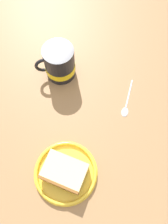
{
  "coord_description": "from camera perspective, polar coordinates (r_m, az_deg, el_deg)",
  "views": [
    {
      "loc": [
        -18.58,
        -8.3,
        59.95
      ],
      "look_at": [
        4.51,
        -1.93,
        3.0
      ],
      "focal_mm": 37.1,
      "sensor_mm": 36.0,
      "label": 1
    }
  ],
  "objects": [
    {
      "name": "ground_plane",
      "position": [
        0.65,
        -2.72,
        -4.65
      ],
      "size": [
        115.21,
        115.21,
        2.76
      ],
      "primitive_type": "cube",
      "color": "#936D47"
    },
    {
      "name": "small_plate",
      "position": [
        0.6,
        -4.54,
        -14.59
      ],
      "size": [
        16.13,
        16.13,
        1.56
      ],
      "color": "yellow",
      "rests_on": "ground_plane"
    },
    {
      "name": "cake_slice",
      "position": [
        0.58,
        -4.82,
        -14.51
      ],
      "size": [
        8.33,
        10.77,
        4.66
      ],
      "color": "brown",
      "rests_on": "small_plate"
    },
    {
      "name": "tea_mug",
      "position": [
        0.67,
        -6.12,
        11.91
      ],
      "size": [
        8.79,
        10.88,
        10.55
      ],
      "color": "black",
      "rests_on": "ground_plane"
    },
    {
      "name": "teaspoon",
      "position": [
        0.67,
        10.42,
        1.6
      ],
      "size": [
        12.27,
        2.02,
        0.8
      ],
      "color": "silver",
      "rests_on": "ground_plane"
    }
  ]
}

